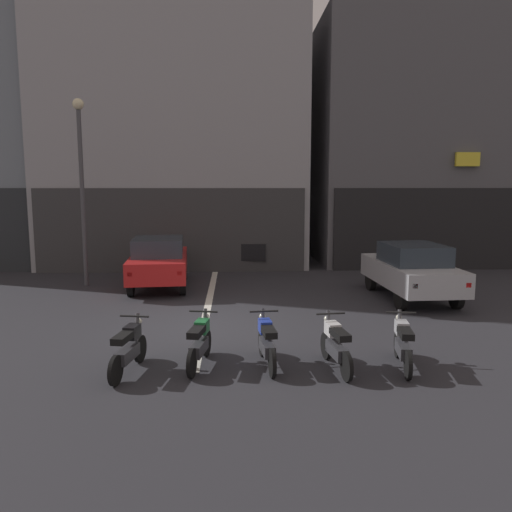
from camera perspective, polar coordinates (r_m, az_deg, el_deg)
name	(u,v)px	position (r m, az deg, el deg)	size (l,w,h in m)	color
ground_plane	(204,326)	(12.25, -5.90, -7.86)	(120.00, 120.00, 0.00)	#2B2B30
lane_centre_line	(214,279)	(18.09, -4.77, -2.62)	(0.20, 18.00, 0.01)	silver
building_mid_block	(180,90)	(24.38, -8.52, 17.95)	(10.63, 9.12, 15.16)	#9E9EA3
building_far_right	(428,147)	(25.61, 18.75, 11.53)	(10.95, 9.00, 10.19)	#56565B
car_red_crossing_near	(159,261)	(16.81, -10.83, -0.51)	(2.10, 4.23, 1.64)	black
car_silver_parked_kerbside	(411,269)	(15.52, 17.03, -1.43)	(1.94, 4.18, 1.64)	black
car_black_down_street	(246,243)	(21.51, -1.12, 1.49)	(2.10, 4.23, 1.64)	black
street_lamp	(81,172)	(17.57, -19.00, 8.89)	(0.36, 0.36, 6.05)	#47474C
motorcycle_black_row_leftmost	(129,348)	(9.48, -14.10, -9.98)	(0.55, 1.66, 0.98)	black
motorcycle_green_row_left_mid	(200,342)	(9.60, -6.33, -9.56)	(0.55, 1.66, 0.98)	black
motorcycle_blue_row_centre	(267,342)	(9.55, 1.21, -9.60)	(0.55, 1.67, 0.98)	black
motorcycle_white_row_right_mid	(336,345)	(9.49, 8.93, -9.80)	(0.55, 1.67, 0.98)	black
motorcycle_silver_row_rightmost	(403,343)	(9.84, 16.14, -9.38)	(0.55, 1.66, 0.98)	black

